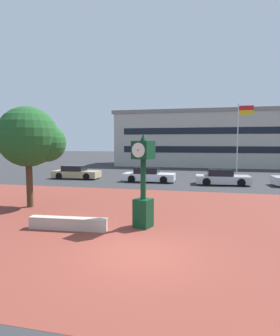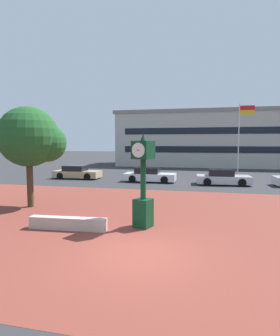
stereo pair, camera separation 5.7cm
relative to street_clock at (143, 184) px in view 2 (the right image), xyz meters
name	(u,v)px [view 2 (the right image)]	position (x,y,z in m)	size (l,w,h in m)	color
ground_plane	(138,254)	(0.46, -2.79, -1.83)	(200.00, 200.00, 0.00)	#2D2D30
plaza_brick_paving	(159,220)	(0.46, 1.18, -1.82)	(44.00, 15.94, 0.01)	brown
planter_wall	(68,223)	(-2.89, -1.02, -1.58)	(3.20, 0.40, 0.50)	#ADA393
street_clock	(143,184)	(0.00, 0.00, 0.00)	(0.93, 0.94, 3.87)	#0C381E
plaza_tree	(33,138)	(-6.64, 2.36, 1.90)	(3.47, 3.22, 5.43)	#42301E
car_street_near	(223,178)	(3.89, 13.17, -1.26)	(4.46, 2.15, 1.28)	#B7BABF
car_street_mid	(149,175)	(-2.42, 13.51, -1.26)	(4.57, 1.92, 1.28)	silver
car_street_far	(77,173)	(-9.81, 14.18, -1.26)	(4.54, 2.04, 1.28)	tan
flagpole_primary	(241,131)	(6.27, 22.66, 2.94)	(1.68, 0.14, 7.92)	silver
civic_building	(221,139)	(4.75, 33.87, 2.27)	(31.27, 10.82, 8.18)	#B2ADA3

